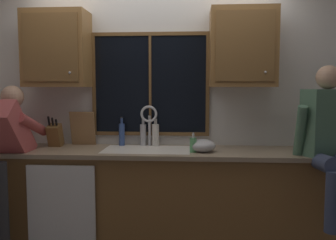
# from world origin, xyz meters

# --- Properties ---
(back_wall) EXTENTS (5.97, 0.12, 2.55)m
(back_wall) POSITION_xyz_m (0.00, 0.06, 1.27)
(back_wall) COLOR silver
(back_wall) RESTS_ON floor
(window_glass) EXTENTS (1.10, 0.02, 0.95)m
(window_glass) POSITION_xyz_m (-0.07, -0.01, 1.52)
(window_glass) COLOR black
(window_frame_top) EXTENTS (1.17, 0.02, 0.04)m
(window_frame_top) POSITION_xyz_m (-0.07, -0.02, 2.02)
(window_frame_top) COLOR brown
(window_frame_bottom) EXTENTS (1.17, 0.02, 0.04)m
(window_frame_bottom) POSITION_xyz_m (-0.07, -0.02, 1.03)
(window_frame_bottom) COLOR brown
(window_frame_left) EXTENTS (0.03, 0.02, 0.95)m
(window_frame_left) POSITION_xyz_m (-0.64, -0.02, 1.52)
(window_frame_left) COLOR brown
(window_frame_right) EXTENTS (0.04, 0.02, 0.95)m
(window_frame_right) POSITION_xyz_m (0.49, -0.02, 1.52)
(window_frame_right) COLOR brown
(window_mullion_center) EXTENTS (0.02, 0.02, 0.95)m
(window_mullion_center) POSITION_xyz_m (-0.07, -0.02, 1.52)
(window_mullion_center) COLOR brown
(lower_cabinet_run) EXTENTS (3.57, 0.58, 0.88)m
(lower_cabinet_run) POSITION_xyz_m (0.00, -0.29, 0.44)
(lower_cabinet_run) COLOR brown
(lower_cabinet_run) RESTS_ON floor
(countertop) EXTENTS (3.63, 0.62, 0.04)m
(countertop) POSITION_xyz_m (0.00, -0.31, 0.90)
(countertop) COLOR gray
(countertop) RESTS_ON lower_cabinet_run
(dishwasher_front) EXTENTS (0.60, 0.02, 0.74)m
(dishwasher_front) POSITION_xyz_m (-0.79, -0.61, 0.46)
(dishwasher_front) COLOR white
(upper_cabinet_left) EXTENTS (0.60, 0.36, 0.72)m
(upper_cabinet_left) POSITION_xyz_m (-0.95, -0.17, 1.86)
(upper_cabinet_left) COLOR olive
(upper_cabinet_right) EXTENTS (0.60, 0.36, 0.72)m
(upper_cabinet_right) POSITION_xyz_m (0.80, -0.17, 1.86)
(upper_cabinet_right) COLOR olive
(sink) EXTENTS (0.80, 0.46, 0.21)m
(sink) POSITION_xyz_m (-0.07, -0.30, 0.82)
(sink) COLOR white
(sink) RESTS_ON lower_cabinet_run
(faucet) EXTENTS (0.18, 0.09, 0.40)m
(faucet) POSITION_xyz_m (-0.07, -0.12, 1.17)
(faucet) COLOR silver
(faucet) RESTS_ON countertop
(person_sitting_on_counter) EXTENTS (0.54, 0.66, 1.26)m
(person_sitting_on_counter) POSITION_xyz_m (1.48, -0.57, 1.10)
(person_sitting_on_counter) COLOR #384260
(person_sitting_on_counter) RESTS_ON countertop
(knife_block) EXTENTS (0.12, 0.18, 0.32)m
(knife_block) POSITION_xyz_m (-0.99, -0.19, 1.03)
(knife_block) COLOR brown
(knife_block) RESTS_ON countertop
(cutting_board) EXTENTS (0.24, 0.09, 0.34)m
(cutting_board) POSITION_xyz_m (-0.75, -0.09, 1.09)
(cutting_board) COLOR #997047
(cutting_board) RESTS_ON countertop
(mixing_bowl) EXTENTS (0.23, 0.23, 0.12)m
(mixing_bowl) POSITION_xyz_m (0.44, -0.36, 0.97)
(mixing_bowl) COLOR #B7B7BC
(mixing_bowl) RESTS_ON countertop
(soap_dispenser) EXTENTS (0.06, 0.07, 0.18)m
(soap_dispenser) POSITION_xyz_m (0.35, -0.41, 0.99)
(soap_dispenser) COLOR #59A566
(soap_dispenser) RESTS_ON countertop
(bottle_green_glass) EXTENTS (0.07, 0.07, 0.28)m
(bottle_green_glass) POSITION_xyz_m (-0.01, -0.10, 1.04)
(bottle_green_glass) COLOR silver
(bottle_green_glass) RESTS_ON countertop
(bottle_tall_clear) EXTENTS (0.06, 0.06, 0.27)m
(bottle_tall_clear) POSITION_xyz_m (-0.14, -0.06, 1.03)
(bottle_tall_clear) COLOR #B7B7BC
(bottle_tall_clear) RESTS_ON countertop
(bottle_amber_small) EXTENTS (0.06, 0.06, 0.28)m
(bottle_amber_small) POSITION_xyz_m (-0.35, -0.09, 1.04)
(bottle_amber_small) COLOR #334C8C
(bottle_amber_small) RESTS_ON countertop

